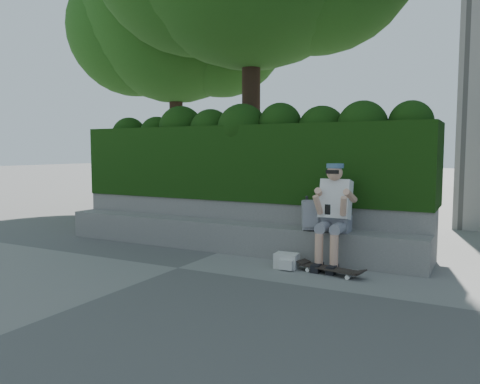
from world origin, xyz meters
The scene contains 9 objects.
ground centered at (0.00, 0.00, 0.00)m, with size 80.00×80.00×0.00m, color slate.
bench_ledge centered at (0.00, 1.25, 0.23)m, with size 6.00×0.45×0.45m, color gray.
planter_wall centered at (0.00, 1.73, 0.38)m, with size 6.00×0.50×0.75m, color gray.
hedge centered at (0.00, 1.95, 1.35)m, with size 6.00×1.00×1.20m, color black.
tree_right centered at (-4.11, 5.73, 5.32)m, with size 4.92×4.92×7.79m.
person centered at (1.79, 1.07, 0.75)m, with size 0.40×0.76×1.38m.
skateboard centered at (1.88, 0.63, 0.07)m, with size 0.82×0.36×0.08m.
backpack_plaid centered at (1.46, 1.15, 0.66)m, with size 0.28×0.15×0.42m, color #A9A9AD.
backpack_ground centered at (1.27, 0.68, 0.10)m, with size 0.30×0.21×0.20m, color beige.
Camera 1 is at (3.57, -4.99, 1.55)m, focal length 35.00 mm.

